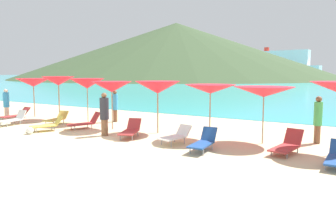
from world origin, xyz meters
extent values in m
cube|color=beige|center=(0.00, 10.00, -0.15)|extent=(50.00, 100.00, 0.30)
cone|color=#384C2D|center=(-59.10, 112.56, 11.98)|extent=(134.22, 134.22, 23.96)
cylinder|color=#9E7F59|center=(-7.98, 4.22, 1.08)|extent=(0.05, 0.05, 2.15)
cone|color=red|center=(-7.98, 4.22, 2.03)|extent=(2.07, 2.07, 0.49)
sphere|color=#9E7F59|center=(-7.98, 4.22, 2.18)|extent=(0.07, 0.07, 0.07)
cylinder|color=#9E7F59|center=(-5.74, 4.17, 1.14)|extent=(0.06, 0.06, 2.28)
cone|color=red|center=(-5.74, 4.17, 2.15)|extent=(1.81, 1.81, 0.50)
sphere|color=#9E7F59|center=(-5.74, 4.17, 2.31)|extent=(0.07, 0.07, 0.07)
cylinder|color=#9E7F59|center=(-3.43, 4.05, 1.09)|extent=(0.04, 0.04, 2.19)
cone|color=red|center=(-3.43, 4.05, 2.06)|extent=(1.97, 1.97, 0.52)
sphere|color=#9E7F59|center=(-3.43, 4.05, 2.22)|extent=(0.07, 0.07, 0.07)
cylinder|color=#9E7F59|center=(-1.20, 3.38, 1.04)|extent=(0.05, 0.05, 2.09)
cone|color=red|center=(-1.20, 3.38, 1.96)|extent=(1.98, 1.98, 0.50)
sphere|color=#9E7F59|center=(-1.20, 3.38, 2.12)|extent=(0.07, 0.07, 0.07)
cylinder|color=#9E7F59|center=(1.10, 3.67, 1.06)|extent=(0.06, 0.06, 2.12)
cone|color=red|center=(1.10, 3.67, 1.98)|extent=(2.05, 2.05, 0.53)
sphere|color=#9E7F59|center=(1.10, 3.67, 2.15)|extent=(0.07, 0.07, 0.07)
cylinder|color=#9E7F59|center=(3.55, 3.63, 1.03)|extent=(0.05, 0.05, 2.07)
cone|color=red|center=(3.55, 3.63, 1.98)|extent=(1.98, 1.98, 0.35)
sphere|color=#9E7F59|center=(3.55, 3.63, 2.10)|extent=(0.07, 0.07, 0.07)
cylinder|color=#9E7F59|center=(5.53, 3.93, 1.00)|extent=(0.04, 0.04, 2.01)
cone|color=red|center=(5.53, 3.93, 1.91)|extent=(2.34, 2.34, 0.38)
sphere|color=#9E7F59|center=(5.53, 3.93, 2.04)|extent=(0.07, 0.07, 0.07)
cylinder|color=gray|center=(7.80, 1.58, 0.09)|extent=(0.04, 0.04, 0.18)
cylinder|color=gray|center=(7.83, 2.47, 0.09)|extent=(0.04, 0.04, 0.18)
cube|color=#D8BF4C|center=(-4.62, 2.88, 0.23)|extent=(0.74, 1.13, 0.05)
cube|color=#D8BF4C|center=(-4.73, 3.54, 0.41)|extent=(0.59, 0.42, 0.39)
cylinder|color=gray|center=(-4.80, 2.52, 0.10)|extent=(0.04, 0.04, 0.21)
cylinder|color=gray|center=(-4.32, 2.61, 0.10)|extent=(0.04, 0.04, 0.21)
cylinder|color=gray|center=(-4.92, 3.25, 0.10)|extent=(0.04, 0.04, 0.21)
cylinder|color=gray|center=(-4.45, 3.33, 0.10)|extent=(0.04, 0.04, 0.21)
cube|color=#1E478C|center=(4.10, 1.63, 0.25)|extent=(0.60, 1.21, 0.05)
cube|color=#1E478C|center=(4.06, 2.38, 0.47)|extent=(0.53, 0.37, 0.48)
cylinder|color=gray|center=(3.89, 1.25, 0.11)|extent=(0.04, 0.04, 0.22)
cylinder|color=gray|center=(4.35, 1.27, 0.11)|extent=(0.04, 0.04, 0.22)
cylinder|color=gray|center=(3.85, 2.08, 0.11)|extent=(0.04, 0.04, 0.22)
cylinder|color=gray|center=(4.31, 2.10, 0.11)|extent=(0.04, 0.04, 0.22)
cube|color=white|center=(-6.31, 1.59, 0.23)|extent=(0.62, 1.08, 0.05)
cube|color=white|center=(-6.34, 2.23, 0.46)|extent=(0.56, 0.30, 0.48)
cylinder|color=gray|center=(-6.55, 1.26, 0.10)|extent=(0.04, 0.04, 0.21)
cylinder|color=gray|center=(-6.05, 1.27, 0.10)|extent=(0.04, 0.04, 0.21)
cylinder|color=gray|center=(-6.57, 1.99, 0.10)|extent=(0.04, 0.04, 0.21)
cylinder|color=gray|center=(-6.08, 2.01, 0.10)|extent=(0.04, 0.04, 0.21)
cube|color=#A53333|center=(0.73, 2.13, 0.25)|extent=(0.95, 1.29, 0.05)
cube|color=#A53333|center=(0.45, 2.84, 0.46)|extent=(0.65, 0.57, 0.46)
cylinder|color=gray|center=(0.63, 1.70, 0.11)|extent=(0.04, 0.04, 0.22)
cylinder|color=gray|center=(1.09, 1.88, 0.11)|extent=(0.04, 0.04, 0.22)
cylinder|color=gray|center=(0.34, 2.46, 0.11)|extent=(0.04, 0.04, 0.22)
cylinder|color=gray|center=(0.79, 2.63, 0.11)|extent=(0.04, 0.04, 0.22)
cube|color=#A53333|center=(-2.54, 2.68, 0.22)|extent=(0.95, 1.28, 0.05)
cube|color=#A53333|center=(-2.26, 3.36, 0.47)|extent=(0.62, 0.53, 0.53)
cylinder|color=gray|center=(-2.89, 2.43, 0.10)|extent=(0.04, 0.04, 0.19)
cylinder|color=gray|center=(-2.46, 2.25, 0.10)|extent=(0.04, 0.04, 0.19)
cylinder|color=gray|center=(-2.59, 3.18, 0.10)|extent=(0.04, 0.04, 0.19)
cylinder|color=gray|center=(-2.15, 3.00, 0.10)|extent=(0.04, 0.04, 0.19)
cube|color=white|center=(2.74, 2.08, 0.25)|extent=(0.79, 1.12, 0.05)
cube|color=white|center=(2.89, 2.71, 0.44)|extent=(0.60, 0.44, 0.41)
cylinder|color=gray|center=(2.44, 1.84, 0.11)|extent=(0.04, 0.04, 0.23)
cylinder|color=gray|center=(2.91, 1.73, 0.11)|extent=(0.04, 0.04, 0.23)
cylinder|color=gray|center=(2.60, 2.53, 0.11)|extent=(0.04, 0.04, 0.23)
cylinder|color=gray|center=(3.07, 2.42, 0.11)|extent=(0.04, 0.04, 0.23)
cube|color=#A53333|center=(6.53, 2.70, 0.20)|extent=(0.82, 1.37, 0.05)
cube|color=#A53333|center=(6.67, 3.48, 0.45)|extent=(0.62, 0.45, 0.53)
cylinder|color=gray|center=(6.20, 2.34, 0.09)|extent=(0.04, 0.04, 0.18)
cylinder|color=gray|center=(6.70, 2.25, 0.09)|extent=(0.04, 0.04, 0.18)
cylinder|color=gray|center=(6.37, 3.22, 0.09)|extent=(0.04, 0.04, 0.18)
cylinder|color=gray|center=(6.86, 3.13, 0.09)|extent=(0.04, 0.04, 0.18)
cube|color=#D8BF4C|center=(-3.50, 1.37, 0.24)|extent=(1.00, 1.22, 0.05)
cube|color=#D8BF4C|center=(-3.19, 1.97, 0.43)|extent=(0.63, 0.54, 0.42)
cylinder|color=gray|center=(-3.87, 1.19, 0.11)|extent=(0.04, 0.04, 0.21)
cylinder|color=gray|center=(-3.44, 0.96, 0.11)|extent=(0.04, 0.04, 0.21)
cylinder|color=gray|center=(-3.52, 1.85, 0.11)|extent=(0.04, 0.04, 0.21)
cylinder|color=gray|center=(-3.09, 1.63, 0.11)|extent=(0.04, 0.04, 0.21)
cube|color=#A53333|center=(-7.50, 2.45, 0.26)|extent=(0.59, 1.18, 0.05)
cube|color=#A53333|center=(-7.48, 3.23, 0.46)|extent=(0.54, 0.44, 0.44)
cylinder|color=gray|center=(-7.75, 2.10, 0.12)|extent=(0.04, 0.04, 0.24)
cylinder|color=gray|center=(-7.28, 2.08, 0.12)|extent=(0.04, 0.04, 0.24)
cylinder|color=gray|center=(-7.73, 2.91, 0.12)|extent=(0.04, 0.04, 0.24)
cylinder|color=gray|center=(-7.25, 2.89, 0.12)|extent=(0.04, 0.04, 0.24)
cylinder|color=brown|center=(-0.48, 2.05, 0.34)|extent=(0.28, 0.28, 0.69)
cylinder|color=#26262D|center=(-0.48, 2.05, 1.13)|extent=(0.37, 0.37, 0.89)
sphere|color=brown|center=(-0.48, 2.05, 1.68)|extent=(0.22, 0.22, 0.22)
cylinder|color=beige|center=(-8.68, 2.92, 0.32)|extent=(0.24, 0.24, 0.65)
cylinder|color=#3399D8|center=(-8.68, 2.92, 1.07)|extent=(0.32, 0.32, 0.84)
sphere|color=beige|center=(-8.68, 2.92, 1.59)|extent=(0.21, 0.21, 0.21)
cylinder|color=brown|center=(7.26, 4.99, 0.34)|extent=(0.22, 0.22, 0.67)
cylinder|color=#3FB259|center=(7.26, 4.99, 1.11)|extent=(0.30, 0.30, 0.87)
sphere|color=brown|center=(7.26, 4.99, 1.65)|extent=(0.22, 0.22, 0.22)
cylinder|color=brown|center=(-2.52, 5.13, 0.32)|extent=(0.22, 0.22, 0.64)
cylinder|color=#3399D8|center=(-2.52, 5.13, 1.06)|extent=(0.30, 0.30, 0.84)
sphere|color=brown|center=(-2.52, 5.13, 1.58)|extent=(0.21, 0.21, 0.21)
sphere|color=white|center=(-3.45, 0.67, 0.15)|extent=(0.30, 0.30, 0.30)
cube|color=white|center=(-43.59, 240.33, 3.82)|extent=(62.75, 17.09, 7.59)
cube|color=white|center=(-43.59, 240.33, 13.26)|extent=(47.14, 13.56, 11.29)
cylinder|color=red|center=(-51.30, 241.14, 20.40)|extent=(3.74, 3.74, 3.00)
camera|label=1|loc=(8.35, -7.62, 2.61)|focal=33.49mm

